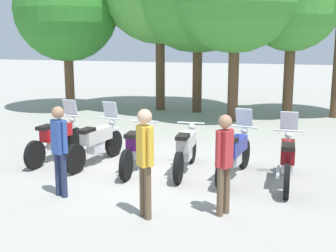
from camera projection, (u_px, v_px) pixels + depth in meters
ground_plane at (161, 171)px, 9.67m from camera, size 80.00×80.00×0.00m
motorcycle_0 at (56, 138)px, 10.44m from camera, size 0.62×2.19×1.37m
motorcycle_1 at (96, 142)px, 10.10m from camera, size 0.68×2.18×1.37m
motorcycle_2 at (138, 147)px, 9.69m from camera, size 0.62×2.19×0.99m
motorcycle_3 at (186, 149)px, 9.51m from camera, size 0.62×2.19×0.99m
motorcycle_4 at (235, 153)px, 9.13m from camera, size 0.68×2.18×1.37m
motorcycle_5 at (287, 159)px, 8.70m from camera, size 0.62×2.19×1.37m
person_0 at (224, 157)px, 7.10m from camera, size 0.30×0.39×1.67m
person_1 at (145, 155)px, 6.97m from camera, size 0.35×0.33×1.78m
person_2 at (59, 145)px, 7.94m from camera, size 0.40×0.29×1.67m
tree_0 at (66, 9)px, 16.95m from camera, size 3.99×3.99×5.91m
tree_4 at (293, 4)px, 15.20m from camera, size 3.30×3.30×5.65m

